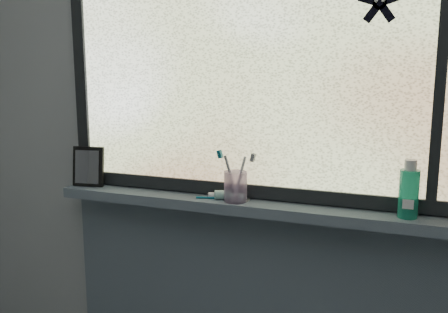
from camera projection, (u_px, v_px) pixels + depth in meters
wall_back at (262, 138)px, 1.88m from camera, size 3.00×0.01×2.50m
windowsill at (256, 207)px, 1.85m from camera, size 1.62×0.14×0.04m
window_pane at (262, 62)px, 1.80m from camera, size 1.50×0.01×1.00m
frame_bottom at (260, 191)px, 1.89m from camera, size 1.60×0.03×0.05m
frame_left at (81, 63)px, 2.06m from camera, size 0.05×0.03×1.10m
frame_mullion at (442, 62)px, 1.59m from camera, size 0.03×0.03×1.00m
starfish_sticker at (380, 3)px, 1.62m from camera, size 0.15×0.02×0.15m
vanity_mirror at (88, 166)px, 2.08m from camera, size 0.14×0.09×0.17m
toothpaste_tube at (228, 195)px, 1.88m from camera, size 0.20×0.09×0.03m
toothbrush_cup at (236, 187)px, 1.85m from camera, size 0.09×0.09×0.11m
toothbrush_lying at (216, 197)px, 1.89m from camera, size 0.19×0.06×0.01m
mouthwash_bottle at (409, 189)px, 1.65m from camera, size 0.08×0.08×0.16m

